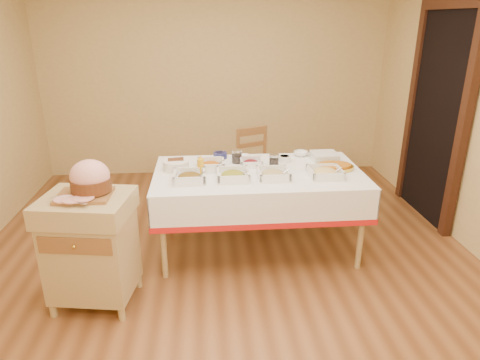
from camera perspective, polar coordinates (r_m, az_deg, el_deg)
name	(u,v)px	position (r m, az deg, el deg)	size (l,w,h in m)	color
room_shell	(225,119)	(3.29, -1.97, 8.16)	(5.00, 5.00, 5.00)	brown
doorway	(437,114)	(4.83, 24.82, 8.05)	(0.09, 1.10, 2.20)	black
dining_table	(258,188)	(3.81, 2.42, -1.11)	(1.82, 1.02, 0.76)	tan
butcher_cart	(91,244)	(3.31, -19.24, -8.08)	(0.68, 0.60, 0.86)	tan
dining_chair	(257,168)	(4.76, 2.30, 1.61)	(0.52, 0.51, 0.89)	brown
ham_on_board	(89,181)	(3.13, -19.44, -0.08)	(0.39, 0.37, 0.26)	brown
serving_dish_a	(190,177)	(3.54, -6.73, 0.42)	(0.27, 0.26, 0.11)	white
serving_dish_b	(233,175)	(3.56, -0.93, 0.67)	(0.27, 0.27, 0.11)	white
serving_dish_c	(273,174)	(3.60, 4.47, 0.80)	(0.26, 0.26, 0.11)	white
serving_dish_d	(325,172)	(3.70, 11.30, 1.00)	(0.27, 0.27, 0.10)	white
serving_dish_e	(211,165)	(3.81, -3.93, 2.02)	(0.25, 0.24, 0.12)	white
serving_dish_f	(251,162)	(3.89, 1.49, 2.35)	(0.21, 0.20, 0.09)	white
small_bowl_left	(171,162)	(3.96, -9.13, 2.40)	(0.11, 0.11, 0.05)	white
small_bowl_mid	(220,155)	(4.11, -2.65, 3.37)	(0.13, 0.13, 0.06)	navy
small_bowl_right	(284,158)	(4.02, 5.95, 2.89)	(0.11, 0.11, 0.05)	white
bowl_white_imported	(242,158)	(4.06, 0.27, 3.01)	(0.16, 0.16, 0.04)	white
bowl_small_imported	(301,154)	(4.22, 8.11, 3.51)	(0.14, 0.14, 0.04)	white
preserve_jar_left	(237,157)	(3.96, -0.42, 3.08)	(0.10, 0.10, 0.13)	silver
preserve_jar_right	(274,161)	(3.88, 4.55, 2.58)	(0.09, 0.09, 0.11)	silver
mustard_bottle	(201,166)	(3.65, -5.28, 1.86)	(0.06, 0.06, 0.18)	gold
bread_basket	(176,165)	(3.82, -8.52, 2.00)	(0.23, 0.23, 0.10)	white
plate_stack	(324,156)	(4.12, 11.20, 3.10)	(0.23, 0.23, 0.07)	white
brass_platter	(334,167)	(3.89, 12.44, 1.74)	(0.35, 0.25, 0.05)	gold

